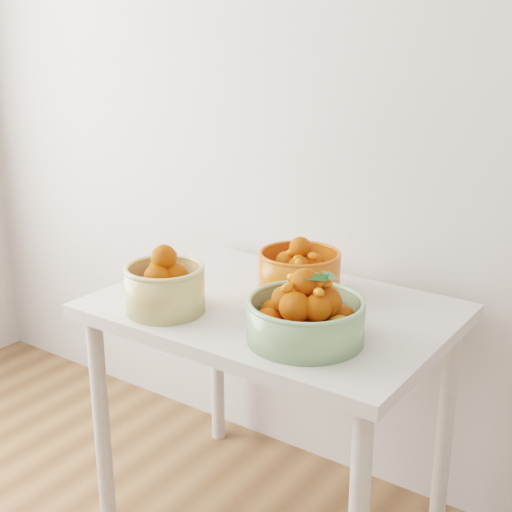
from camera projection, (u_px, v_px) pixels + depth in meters
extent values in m
cube|color=silver|center=(411.00, 86.00, 2.07)|extent=(4.00, 0.04, 2.70)
cube|color=silver|center=(273.00, 311.00, 2.06)|extent=(1.00, 0.70, 0.04)
cylinder|color=silver|center=(101.00, 422.00, 2.19)|extent=(0.05, 0.05, 0.71)
cylinder|color=silver|center=(217.00, 353.00, 2.65)|extent=(0.05, 0.05, 0.71)
cylinder|color=silver|center=(445.00, 427.00, 2.17)|extent=(0.05, 0.05, 0.71)
cylinder|color=tan|center=(165.00, 290.00, 1.99)|extent=(0.26, 0.26, 0.13)
torus|color=tan|center=(164.00, 268.00, 1.97)|extent=(0.27, 0.27, 0.02)
sphere|color=#D1660C|center=(181.00, 298.00, 1.97)|extent=(0.07, 0.07, 0.07)
sphere|color=#DA3F00|center=(182.00, 289.00, 2.03)|extent=(0.07, 0.07, 0.07)
sphere|color=#DA3F00|center=(161.00, 287.00, 2.05)|extent=(0.08, 0.08, 0.08)
sphere|color=#DA3F00|center=(145.00, 294.00, 2.00)|extent=(0.08, 0.08, 0.08)
sphere|color=#DA3F00|center=(156.00, 301.00, 1.95)|extent=(0.07, 0.07, 0.07)
sphere|color=#DA3F00|center=(165.00, 294.00, 2.00)|extent=(0.07, 0.07, 0.07)
sphere|color=#DA3F00|center=(175.00, 275.00, 1.97)|extent=(0.07, 0.07, 0.07)
sphere|color=#DA3F00|center=(160.00, 271.00, 2.01)|extent=(0.07, 0.07, 0.07)
sphere|color=#DA3F00|center=(157.00, 278.00, 1.95)|extent=(0.07, 0.07, 0.07)
sphere|color=#DA3F00|center=(164.00, 257.00, 1.97)|extent=(0.07, 0.07, 0.07)
ellipsoid|color=#F65D11|center=(168.00, 264.00, 2.01)|extent=(0.04, 0.05, 0.04)
ellipsoid|color=#F65D11|center=(169.00, 267.00, 1.97)|extent=(0.04, 0.04, 0.03)
ellipsoid|color=#F65D11|center=(168.00, 252.00, 1.98)|extent=(0.03, 0.04, 0.04)
ellipsoid|color=#F65D11|center=(158.00, 255.00, 1.95)|extent=(0.04, 0.04, 0.03)
ellipsoid|color=#F65D11|center=(172.00, 255.00, 1.98)|extent=(0.03, 0.04, 0.03)
ellipsoid|color=#F65D11|center=(164.00, 256.00, 1.97)|extent=(0.04, 0.05, 0.04)
ellipsoid|color=#F65D11|center=(179.00, 268.00, 1.98)|extent=(0.05, 0.04, 0.03)
cylinder|color=#83AB78|center=(306.00, 321.00, 1.81)|extent=(0.33, 0.33, 0.11)
torus|color=#83AB78|center=(306.00, 302.00, 1.80)|extent=(0.33, 0.33, 0.01)
sphere|color=#D1660C|center=(340.00, 331.00, 1.76)|extent=(0.08, 0.08, 0.08)
sphere|color=#DA3F00|center=(342.00, 319.00, 1.83)|extent=(0.07, 0.07, 0.07)
sphere|color=#DA3F00|center=(326.00, 311.00, 1.88)|extent=(0.08, 0.08, 0.08)
sphere|color=#DA3F00|center=(297.00, 308.00, 1.90)|extent=(0.07, 0.07, 0.07)
sphere|color=#DA3F00|center=(274.00, 314.00, 1.87)|extent=(0.08, 0.08, 0.08)
sphere|color=#DA3F00|center=(268.00, 324.00, 1.80)|extent=(0.08, 0.08, 0.08)
sphere|color=#DA3F00|center=(286.00, 335.00, 1.74)|extent=(0.08, 0.08, 0.08)
sphere|color=#DA3F00|center=(317.00, 338.00, 1.72)|extent=(0.07, 0.07, 0.07)
sphere|color=#DA3F00|center=(306.00, 322.00, 1.81)|extent=(0.07, 0.07, 0.07)
sphere|color=#DA3F00|center=(327.00, 302.00, 1.79)|extent=(0.08, 0.08, 0.08)
sphere|color=#DA3F00|center=(317.00, 294.00, 1.83)|extent=(0.07, 0.07, 0.07)
sphere|color=#DA3F00|center=(297.00, 293.00, 1.84)|extent=(0.08, 0.08, 0.08)
sphere|color=#DA3F00|center=(285.00, 299.00, 1.80)|extent=(0.07, 0.07, 0.07)
sphere|color=#DA3F00|center=(295.00, 307.00, 1.75)|extent=(0.08, 0.08, 0.08)
sphere|color=#DA3F00|center=(317.00, 308.00, 1.75)|extent=(0.07, 0.07, 0.07)
sphere|color=#DA3F00|center=(305.00, 282.00, 1.78)|extent=(0.07, 0.07, 0.07)
ellipsoid|color=#F65D11|center=(314.00, 277.00, 1.79)|extent=(0.04, 0.04, 0.04)
ellipsoid|color=#F65D11|center=(294.00, 295.00, 1.77)|extent=(0.04, 0.04, 0.03)
ellipsoid|color=#F65D11|center=(293.00, 278.00, 1.80)|extent=(0.04, 0.03, 0.03)
ellipsoid|color=#F65D11|center=(301.00, 279.00, 1.79)|extent=(0.04, 0.03, 0.04)
ellipsoid|color=#F65D11|center=(302.00, 298.00, 1.77)|extent=(0.04, 0.04, 0.03)
ellipsoid|color=#F65D11|center=(328.00, 289.00, 1.82)|extent=(0.04, 0.04, 0.03)
ellipsoid|color=#F65D11|center=(326.00, 283.00, 1.78)|extent=(0.04, 0.04, 0.03)
ellipsoid|color=#F65D11|center=(299.00, 283.00, 1.80)|extent=(0.04, 0.04, 0.03)
ellipsoid|color=#F65D11|center=(319.00, 292.00, 1.73)|extent=(0.05, 0.04, 0.03)
ellipsoid|color=#F65D11|center=(317.00, 283.00, 1.77)|extent=(0.04, 0.03, 0.03)
ellipsoid|color=#F65D11|center=(331.00, 289.00, 1.82)|extent=(0.04, 0.05, 0.03)
ellipsoid|color=#F65D11|center=(299.00, 281.00, 1.82)|extent=(0.05, 0.04, 0.04)
ellipsoid|color=#F65D11|center=(287.00, 288.00, 1.75)|extent=(0.04, 0.05, 0.04)
ellipsoid|color=#F65D11|center=(306.00, 284.00, 1.77)|extent=(0.04, 0.05, 0.03)
ellipsoid|color=#F65D11|center=(295.00, 291.00, 1.80)|extent=(0.04, 0.03, 0.03)
ellipsoid|color=#F65D11|center=(306.00, 293.00, 1.79)|extent=(0.04, 0.05, 0.04)
ellipsoid|color=#F65D11|center=(313.00, 290.00, 1.77)|extent=(0.05, 0.04, 0.04)
cylinder|color=#DE4E13|center=(299.00, 274.00, 2.12)|extent=(0.24, 0.24, 0.13)
torus|color=#DE4E13|center=(300.00, 254.00, 2.10)|extent=(0.25, 0.25, 0.01)
sphere|color=#DA3F00|center=(320.00, 285.00, 2.08)|extent=(0.07, 0.07, 0.07)
sphere|color=#DA3F00|center=(321.00, 276.00, 2.15)|extent=(0.07, 0.07, 0.07)
sphere|color=#DA3F00|center=(299.00, 271.00, 2.19)|extent=(0.07, 0.07, 0.07)
sphere|color=#DA3F00|center=(279.00, 275.00, 2.16)|extent=(0.07, 0.07, 0.07)
sphere|color=#DA3F00|center=(277.00, 283.00, 2.10)|extent=(0.07, 0.07, 0.07)
sphere|color=#DA3F00|center=(299.00, 288.00, 2.06)|extent=(0.07, 0.07, 0.07)
sphere|color=#DA3F00|center=(299.00, 280.00, 2.12)|extent=(0.07, 0.07, 0.07)
sphere|color=#DA3F00|center=(313.00, 263.00, 2.10)|extent=(0.07, 0.07, 0.07)
sphere|color=#DA3F00|center=(300.00, 258.00, 2.15)|extent=(0.07, 0.07, 0.07)
sphere|color=#DA3F00|center=(286.00, 262.00, 2.11)|extent=(0.06, 0.06, 0.06)
sphere|color=#DA3F00|center=(299.00, 267.00, 2.07)|extent=(0.07, 0.07, 0.07)
sphere|color=#DA3F00|center=(300.00, 248.00, 2.10)|extent=(0.07, 0.07, 0.07)
ellipsoid|color=#F65D11|center=(304.00, 243.00, 2.13)|extent=(0.04, 0.04, 0.03)
ellipsoid|color=#F65D11|center=(292.00, 252.00, 2.09)|extent=(0.04, 0.04, 0.03)
ellipsoid|color=#F65D11|center=(297.00, 259.00, 2.07)|extent=(0.04, 0.04, 0.04)
ellipsoid|color=#F65D11|center=(298.00, 263.00, 2.04)|extent=(0.04, 0.04, 0.04)
ellipsoid|color=#F65D11|center=(312.00, 256.00, 2.07)|extent=(0.04, 0.03, 0.03)
ellipsoid|color=#F65D11|center=(300.00, 257.00, 2.09)|extent=(0.04, 0.04, 0.03)
ellipsoid|color=#F65D11|center=(297.00, 245.00, 2.12)|extent=(0.04, 0.04, 0.03)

